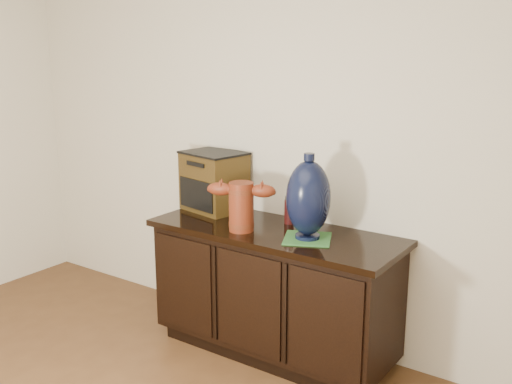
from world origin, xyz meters
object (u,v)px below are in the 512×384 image
Objects in this scene: sideboard at (274,290)px; spray_can at (289,210)px; tv_radio at (214,181)px; lamp_base at (308,198)px; terracotta_vessel at (241,204)px.

spray_can is (0.00, 0.15, 0.45)m from sideboard.
tv_radio is at bearing -178.60° from spray_can.
spray_can is at bearing 140.63° from lamp_base.
lamp_base is (0.38, 0.08, 0.07)m from terracotta_vessel.
terracotta_vessel is at bearing -139.30° from sideboard.
sideboard is 0.78m from tv_radio.
tv_radio is 2.51× the size of spray_can.
spray_can is (0.54, 0.01, -0.10)m from tv_radio.
lamp_base is at bearing -1.78° from tv_radio.
lamp_base is (0.78, -0.18, 0.04)m from tv_radio.
lamp_base is (0.24, -0.04, 0.59)m from sideboard.
tv_radio is 0.91× the size of lamp_base.
tv_radio is at bearing 165.96° from sideboard.
tv_radio is at bearing 123.33° from terracotta_vessel.
lamp_base is at bearing -10.35° from sideboard.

